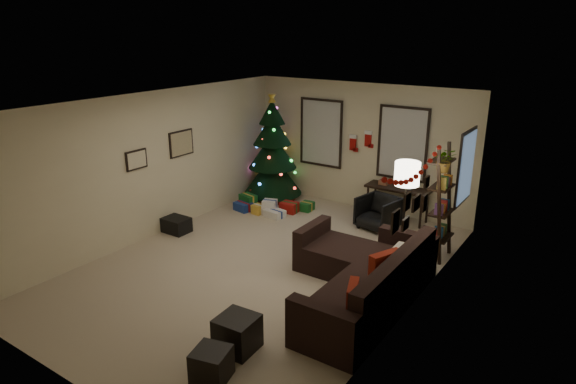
# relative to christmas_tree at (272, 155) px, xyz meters

# --- Properties ---
(floor) EXTENTS (7.00, 7.00, 0.00)m
(floor) POSITION_rel_christmas_tree_xyz_m (1.90, -2.93, -1.02)
(floor) COLOR tan
(floor) RESTS_ON ground
(ceiling) EXTENTS (7.00, 7.00, 0.00)m
(ceiling) POSITION_rel_christmas_tree_xyz_m (1.90, -2.93, 1.68)
(ceiling) COLOR white
(ceiling) RESTS_ON floor
(wall_back) EXTENTS (5.00, 0.00, 5.00)m
(wall_back) POSITION_rel_christmas_tree_xyz_m (1.90, 0.57, 0.33)
(wall_back) COLOR beige
(wall_back) RESTS_ON floor
(wall_front) EXTENTS (5.00, 0.00, 5.00)m
(wall_front) POSITION_rel_christmas_tree_xyz_m (1.90, -6.43, 0.33)
(wall_front) COLOR beige
(wall_front) RESTS_ON floor
(wall_left) EXTENTS (0.00, 7.00, 7.00)m
(wall_left) POSITION_rel_christmas_tree_xyz_m (-0.60, -2.93, 0.33)
(wall_left) COLOR beige
(wall_left) RESTS_ON floor
(wall_right) EXTENTS (0.00, 7.00, 7.00)m
(wall_right) POSITION_rel_christmas_tree_xyz_m (4.40, -2.93, 0.33)
(wall_right) COLOR beige
(wall_right) RESTS_ON floor
(window_back_left) EXTENTS (1.05, 0.06, 1.50)m
(window_back_left) POSITION_rel_christmas_tree_xyz_m (0.95, 0.54, 0.53)
(window_back_left) COLOR #728CB2
(window_back_left) RESTS_ON wall_back
(window_back_right) EXTENTS (1.05, 0.06, 1.50)m
(window_back_right) POSITION_rel_christmas_tree_xyz_m (2.85, 0.54, 0.53)
(window_back_right) COLOR #728CB2
(window_back_right) RESTS_ON wall_back
(window_right_wall) EXTENTS (0.06, 0.90, 1.30)m
(window_right_wall) POSITION_rel_christmas_tree_xyz_m (4.37, -0.38, 0.48)
(window_right_wall) COLOR #728CB2
(window_right_wall) RESTS_ON wall_right
(christmas_tree) EXTENTS (1.33, 1.33, 2.47)m
(christmas_tree) POSITION_rel_christmas_tree_xyz_m (0.00, 0.00, 0.00)
(christmas_tree) COLOR black
(christmas_tree) RESTS_ON floor
(presents) EXTENTS (1.50, 1.06, 0.30)m
(presents) POSITION_rel_christmas_tree_xyz_m (0.34, -0.76, -0.91)
(presents) COLOR maroon
(presents) RESTS_ON floor
(sofa) EXTENTS (2.00, 2.90, 0.90)m
(sofa) POSITION_rel_christmas_tree_xyz_m (3.72, -2.92, -0.73)
(sofa) COLOR black
(sofa) RESTS_ON floor
(pillow_red_a) EXTENTS (0.26, 0.44, 0.42)m
(pillow_red_a) POSITION_rel_christmas_tree_xyz_m (4.11, -4.05, -0.38)
(pillow_red_a) COLOR maroon
(pillow_red_a) RESTS_ON sofa
(pillow_red_b) EXTENTS (0.32, 0.51, 0.50)m
(pillow_red_b) POSITION_rel_christmas_tree_xyz_m (4.11, -3.08, -0.38)
(pillow_red_b) COLOR maroon
(pillow_red_b) RESTS_ON sofa
(pillow_cream) EXTENTS (0.12, 0.38, 0.37)m
(pillow_cream) POSITION_rel_christmas_tree_xyz_m (4.11, -2.65, -0.39)
(pillow_cream) COLOR beige
(pillow_cream) RESTS_ON sofa
(ottoman_near) EXTENTS (0.49, 0.49, 0.44)m
(ottoman_near) POSITION_rel_christmas_tree_xyz_m (2.99, -4.90, -0.80)
(ottoman_near) COLOR black
(ottoman_near) RESTS_ON floor
(ottoman_far) EXTENTS (0.48, 0.48, 0.37)m
(ottoman_far) POSITION_rel_christmas_tree_xyz_m (3.10, -5.49, -0.84)
(ottoman_far) COLOR black
(ottoman_far) RESTS_ON floor
(desk) EXTENTS (1.30, 0.46, 0.70)m
(desk) POSITION_rel_christmas_tree_xyz_m (2.91, 0.29, -0.41)
(desk) COLOR black
(desk) RESTS_ON floor
(desk_chair) EXTENTS (0.75, 0.72, 0.66)m
(desk_chair) POSITION_rel_christmas_tree_xyz_m (2.79, -0.36, -0.69)
(desk_chair) COLOR black
(desk_chair) RESTS_ON floor
(bookshelf) EXTENTS (0.30, 0.58, 1.98)m
(bookshelf) POSITION_rel_christmas_tree_xyz_m (4.20, -0.96, -0.07)
(bookshelf) COLOR black
(bookshelf) RESTS_ON floor
(potted_plant) EXTENTS (0.57, 0.52, 0.52)m
(potted_plant) POSITION_rel_christmas_tree_xyz_m (4.20, -1.13, 0.80)
(potted_plant) COLOR #4C4C4C
(potted_plant) RESTS_ON bookshelf
(floor_lamp) EXTENTS (0.39, 0.39, 1.83)m
(floor_lamp) POSITION_rel_christmas_tree_xyz_m (3.85, -1.81, 0.51)
(floor_lamp) COLOR black
(floor_lamp) RESTS_ON floor
(art_map) EXTENTS (0.04, 0.60, 0.50)m
(art_map) POSITION_rel_christmas_tree_xyz_m (-0.58, -2.21, 0.61)
(art_map) COLOR black
(art_map) RESTS_ON wall_left
(art_abstract) EXTENTS (0.04, 0.45, 0.35)m
(art_abstract) POSITION_rel_christmas_tree_xyz_m (-0.58, -3.31, 0.52)
(art_abstract) COLOR black
(art_abstract) RESTS_ON wall_left
(gallery) EXTENTS (0.03, 1.25, 0.54)m
(gallery) POSITION_rel_christmas_tree_xyz_m (4.38, -3.00, 0.55)
(gallery) COLOR black
(gallery) RESTS_ON wall_right
(garland) EXTENTS (0.08, 1.90, 0.30)m
(garland) POSITION_rel_christmas_tree_xyz_m (4.35, -2.93, 1.03)
(garland) COLOR #A5140C
(garland) RESTS_ON wall_right
(stocking_left) EXTENTS (0.20, 0.05, 0.36)m
(stocking_left) POSITION_rel_christmas_tree_xyz_m (1.76, 0.52, 0.41)
(stocking_left) COLOR #990F0C
(stocking_left) RESTS_ON wall_back
(stocking_right) EXTENTS (0.20, 0.05, 0.36)m
(stocking_right) POSITION_rel_christmas_tree_xyz_m (2.09, 0.56, 0.53)
(stocking_right) COLOR #990F0C
(stocking_right) RESTS_ON wall_back
(storage_bin) EXTENTS (0.58, 0.39, 0.29)m
(storage_bin) POSITION_rel_christmas_tree_xyz_m (-0.40, -2.70, -0.88)
(storage_bin) COLOR black
(storage_bin) RESTS_ON floor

